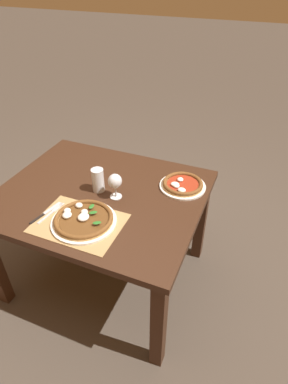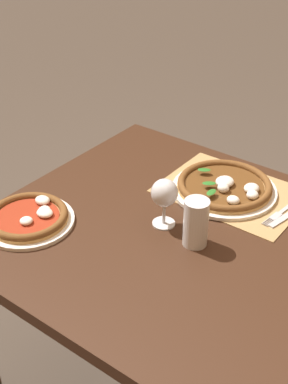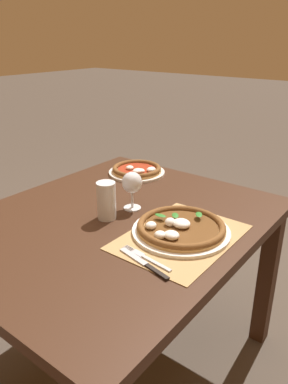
% 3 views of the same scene
% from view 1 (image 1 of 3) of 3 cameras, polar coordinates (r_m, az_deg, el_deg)
% --- Properties ---
extents(ground_plane, '(24.00, 24.00, 0.00)m').
position_cam_1_polar(ground_plane, '(2.43, -6.32, -14.32)').
color(ground_plane, '#473D33').
extents(dining_table, '(1.20, 1.00, 0.74)m').
position_cam_1_polar(dining_table, '(1.98, -7.53, -2.54)').
color(dining_table, '#382114').
rests_on(dining_table, ground).
extents(paper_placemat, '(0.45, 0.33, 0.00)m').
position_cam_1_polar(paper_placemat, '(1.73, -11.48, -5.44)').
color(paper_placemat, '#A88451').
rests_on(paper_placemat, dining_table).
extents(pizza_near, '(0.34, 0.34, 0.05)m').
position_cam_1_polar(pizza_near, '(1.71, -10.73, -4.78)').
color(pizza_near, silver).
rests_on(pizza_near, paper_placemat).
extents(pizza_far, '(0.28, 0.28, 0.05)m').
position_cam_1_polar(pizza_far, '(1.95, 6.85, 1.32)').
color(pizza_far, silver).
rests_on(pizza_far, dining_table).
extents(wine_glass, '(0.08, 0.08, 0.16)m').
position_cam_1_polar(wine_glass, '(1.82, -5.11, 1.85)').
color(wine_glass, silver).
rests_on(wine_glass, dining_table).
extents(pint_glass, '(0.07, 0.07, 0.15)m').
position_cam_1_polar(pint_glass, '(1.90, -8.18, 2.04)').
color(pint_glass, silver).
rests_on(pint_glass, dining_table).
extents(fork, '(0.04, 0.20, 0.00)m').
position_cam_1_polar(fork, '(1.82, -16.16, -3.56)').
color(fork, '#B7B7BC').
rests_on(fork, paper_placemat).
extents(knife, '(0.06, 0.21, 0.01)m').
position_cam_1_polar(knife, '(1.83, -17.05, -3.54)').
color(knife, black).
rests_on(knife, paper_placemat).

